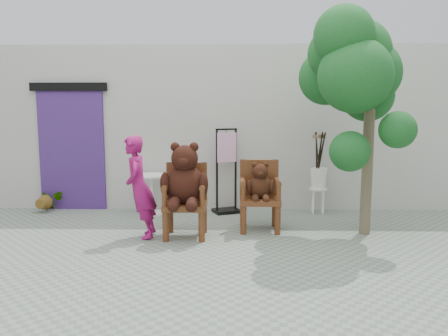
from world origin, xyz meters
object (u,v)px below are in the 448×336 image
cafe_table (152,189)px  chair_small (260,189)px  display_stand (226,181)px  chair_big (185,185)px  stool_bucket (319,178)px  person (140,187)px  tree (353,72)px

cafe_table → chair_small: bearing=-28.3°
chair_small → display_stand: bearing=115.7°
chair_big → cafe_table: bearing=117.9°
chair_big → stool_bucket: stool_bucket is taller
chair_big → stool_bucket: 2.70m
person → stool_bucket: size_ratio=1.01×
cafe_table → tree: bearing=-21.8°
cafe_table → tree: (3.14, -1.26, 1.92)m
chair_big → cafe_table: chair_big is taller
chair_small → stool_bucket: size_ratio=0.73×
display_stand → stool_bucket: display_stand is taller
person → tree: 3.45m
person → tree: tree is taller
person → display_stand: bearing=135.8°
stool_bucket → tree: 2.21m
display_stand → stool_bucket: (1.64, 0.01, 0.06)m
chair_big → cafe_table: size_ratio=1.96×
chair_big → person: (-0.65, -0.05, -0.03)m
display_stand → stool_bucket: size_ratio=1.04×
chair_small → person: bearing=-164.9°
chair_small → display_stand: 1.23m
person → tree: size_ratio=0.46×
person → stool_bucket: person is taller
person → stool_bucket: 3.27m
tree → display_stand: bearing=143.1°
chair_big → stool_bucket: (2.21, 1.54, -0.13)m
cafe_table → display_stand: bearing=4.8°
chair_small → cafe_table: chair_small is taller
person → display_stand: size_ratio=0.97×
person → stool_bucket: bearing=112.4°
chair_small → display_stand: (-0.53, 1.11, -0.05)m
chair_small → person: person is taller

